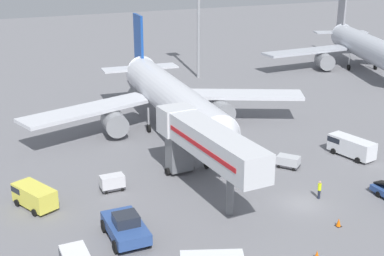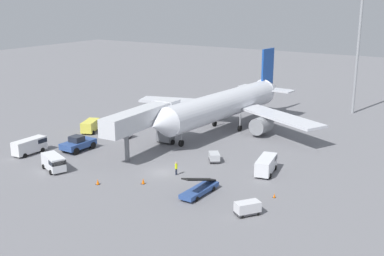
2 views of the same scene
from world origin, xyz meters
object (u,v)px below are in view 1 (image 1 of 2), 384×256
(pushback_tug, at_px, (126,227))
(service_van_near_center, at_px, (350,146))
(jet_bridge, at_px, (203,141))
(safety_cone_charlie, at_px, (317,255))
(service_van_near_left, at_px, (34,195))
(airplane_background, at_px, (365,47))
(baggage_cart_near_right, at_px, (288,161))
(baggage_cart_mid_right, at_px, (112,182))
(airplane_at_gate, at_px, (170,97))
(safety_cone_bravo, at_px, (339,222))
(ground_crew_worker_foreground, at_px, (319,189))

(pushback_tug, distance_m, service_van_near_center, 29.91)
(jet_bridge, xyz_separation_m, safety_cone_charlie, (2.85, -14.30, -5.01))
(service_van_near_center, relative_size, safety_cone_charlie, 8.01)
(service_van_near_left, distance_m, airplane_background, 74.43)
(baggage_cart_near_right, bearing_deg, pushback_tug, -162.18)
(safety_cone_charlie, distance_m, airplane_background, 69.71)
(pushback_tug, distance_m, airplane_background, 73.65)
(baggage_cart_near_right, xyz_separation_m, safety_cone_charlie, (-8.33, -15.83, -0.38))
(jet_bridge, xyz_separation_m, baggage_cart_mid_right, (-7.97, 4.19, -4.49))
(airplane_at_gate, xyz_separation_m, airplane_background, (47.86, 16.91, -0.09))
(airplane_at_gate, distance_m, pushback_tug, 27.26)
(jet_bridge, relative_size, safety_cone_bravo, 22.30)
(safety_cone_bravo, bearing_deg, ground_crew_worker_foreground, 70.36)
(airplane_at_gate, height_order, jet_bridge, airplane_at_gate)
(airplane_at_gate, bearing_deg, service_van_near_left, -144.25)
(airplane_at_gate, height_order, safety_cone_charlie, airplane_at_gate)
(jet_bridge, relative_size, airplane_background, 0.45)
(safety_cone_bravo, xyz_separation_m, safety_cone_charlie, (-4.86, -3.29, -0.02))
(service_van_near_center, height_order, baggage_cart_near_right, service_van_near_center)
(jet_bridge, height_order, safety_cone_charlie, jet_bridge)
(baggage_cart_mid_right, relative_size, safety_cone_bravo, 3.10)
(pushback_tug, bearing_deg, airplane_background, 33.09)
(airplane_background, bearing_deg, service_van_near_center, -133.88)
(service_van_near_center, relative_size, baggage_cart_near_right, 2.10)
(baggage_cart_mid_right, bearing_deg, service_van_near_left, -177.98)
(ground_crew_worker_foreground, distance_m, airplane_background, 59.13)
(jet_bridge, distance_m, airplane_background, 62.66)
(baggage_cart_mid_right, xyz_separation_m, safety_cone_bravo, (15.68, -15.19, -0.50))
(ground_crew_worker_foreground, height_order, safety_cone_charlie, ground_crew_worker_foreground)
(airplane_at_gate, xyz_separation_m, service_van_near_left, (-19.69, -14.17, -3.42))
(airplane_at_gate, bearing_deg, safety_cone_bravo, -82.95)
(airplane_at_gate, bearing_deg, jet_bridge, -102.79)
(service_van_near_left, height_order, ground_crew_worker_foreground, service_van_near_left)
(jet_bridge, bearing_deg, baggage_cart_mid_right, 152.28)
(jet_bridge, xyz_separation_m, airplane_background, (51.97, 35.00, -0.87))
(pushback_tug, bearing_deg, airplane_at_gate, 59.36)
(airplane_at_gate, height_order, service_van_near_center, airplane_at_gate)
(ground_crew_worker_foreground, bearing_deg, jet_bridge, 147.78)
(safety_cone_bravo, relative_size, safety_cone_charlie, 1.05)
(service_van_near_center, height_order, airplane_background, airplane_background)
(pushback_tug, height_order, safety_cone_bravo, pushback_tug)
(pushback_tug, bearing_deg, safety_cone_charlie, -36.11)
(airplane_at_gate, relative_size, baggage_cart_mid_right, 16.75)
(jet_bridge, bearing_deg, service_van_near_left, 165.88)
(airplane_at_gate, relative_size, pushback_tug, 7.06)
(service_van_near_center, distance_m, service_van_near_left, 35.21)
(airplane_at_gate, xyz_separation_m, pushback_tug, (-13.78, -23.26, -3.48))
(pushback_tug, height_order, safety_cone_charlie, pushback_tug)
(jet_bridge, distance_m, safety_cone_charlie, 15.42)
(baggage_cart_near_right, height_order, ground_crew_worker_foreground, ground_crew_worker_foreground)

